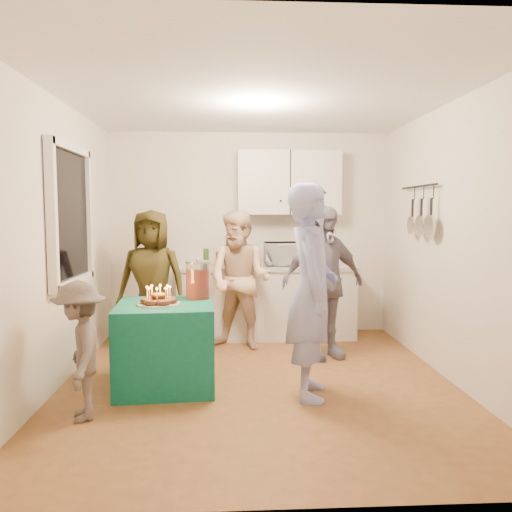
{
  "coord_description": "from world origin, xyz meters",
  "views": [
    {
      "loc": [
        -0.26,
        -4.51,
        1.58
      ],
      "look_at": [
        0.0,
        0.35,
        1.15
      ],
      "focal_mm": 35.0,
      "sensor_mm": 36.0,
      "label": 1
    }
  ],
  "objects": [
    {
      "name": "floor",
      "position": [
        0.0,
        0.0,
        0.0
      ],
      "size": [
        4.0,
        4.0,
        0.0
      ],
      "primitive_type": "plane",
      "color": "brown",
      "rests_on": "ground"
    },
    {
      "name": "ceiling",
      "position": [
        0.0,
        0.0,
        2.6
      ],
      "size": [
        4.0,
        4.0,
        0.0
      ],
      "primitive_type": "plane",
      "color": "white",
      "rests_on": "floor"
    },
    {
      "name": "back_wall",
      "position": [
        0.0,
        2.0,
        1.3
      ],
      "size": [
        3.6,
        3.6,
        0.0
      ],
      "primitive_type": "plane",
      "color": "silver",
      "rests_on": "floor"
    },
    {
      "name": "left_wall",
      "position": [
        -1.8,
        0.0,
        1.3
      ],
      "size": [
        4.0,
        4.0,
        0.0
      ],
      "primitive_type": "plane",
      "color": "silver",
      "rests_on": "floor"
    },
    {
      "name": "right_wall",
      "position": [
        1.8,
        0.0,
        1.3
      ],
      "size": [
        4.0,
        4.0,
        0.0
      ],
      "primitive_type": "plane",
      "color": "silver",
      "rests_on": "floor"
    },
    {
      "name": "window_night",
      "position": [
        -1.77,
        0.3,
        1.55
      ],
      "size": [
        0.04,
        1.0,
        1.2
      ],
      "primitive_type": "cube",
      "color": "black",
      "rests_on": "left_wall"
    },
    {
      "name": "counter",
      "position": [
        0.2,
        1.7,
        0.43
      ],
      "size": [
        2.2,
        0.58,
        0.86
      ],
      "primitive_type": "cube",
      "color": "white",
      "rests_on": "floor"
    },
    {
      "name": "countertop",
      "position": [
        0.2,
        1.7,
        0.89
      ],
      "size": [
        2.24,
        0.62,
        0.05
      ],
      "primitive_type": "cube",
      "color": "beige",
      "rests_on": "counter"
    },
    {
      "name": "upper_cabinet",
      "position": [
        0.5,
        1.85,
        1.95
      ],
      "size": [
        1.3,
        0.3,
        0.8
      ],
      "primitive_type": "cube",
      "color": "white",
      "rests_on": "back_wall"
    },
    {
      "name": "pot_rack",
      "position": [
        1.72,
        0.7,
        1.6
      ],
      "size": [
        0.12,
        1.0,
        0.6
      ],
      "primitive_type": "cube",
      "color": "black",
      "rests_on": "right_wall"
    },
    {
      "name": "microwave",
      "position": [
        0.45,
        1.7,
        1.06
      ],
      "size": [
        0.54,
        0.37,
        0.29
      ],
      "primitive_type": "imported",
      "rotation": [
        0.0,
        0.0,
        0.02
      ],
      "color": "white",
      "rests_on": "countertop"
    },
    {
      "name": "party_table",
      "position": [
        -0.84,
        -0.06,
        0.38
      ],
      "size": [
        0.91,
        0.91,
        0.76
      ],
      "primitive_type": "cube",
      "rotation": [
        0.0,
        0.0,
        0.07
      ],
      "color": "#0E604C",
      "rests_on": "floor"
    },
    {
      "name": "donut_cake",
      "position": [
        -0.89,
        -0.11,
        0.85
      ],
      "size": [
        0.38,
        0.38,
        0.18
      ],
      "primitive_type": null,
      "color": "#381C0C",
      "rests_on": "party_table"
    },
    {
      "name": "punch_jar",
      "position": [
        -0.56,
        0.19,
        0.93
      ],
      "size": [
        0.22,
        0.22,
        0.34
      ],
      "primitive_type": "cylinder",
      "color": "red",
      "rests_on": "party_table"
    },
    {
      "name": "man_birthday",
      "position": [
        0.43,
        -0.36,
        0.91
      ],
      "size": [
        0.52,
        0.72,
        1.82
      ],
      "primitive_type": "imported",
      "rotation": [
        0.0,
        0.0,
        1.44
      ],
      "color": "#9DA5E4",
      "rests_on": "floor"
    },
    {
      "name": "woman_back_left",
      "position": [
        -1.14,
        1.15,
        0.8
      ],
      "size": [
        0.85,
        0.62,
        1.61
      ],
      "primitive_type": "imported",
      "rotation": [
        0.0,
        0.0,
        -0.15
      ],
      "color": "brown",
      "rests_on": "floor"
    },
    {
      "name": "woman_back_center",
      "position": [
        -0.14,
        1.18,
        0.8
      ],
      "size": [
        0.96,
        0.87,
        1.6
      ],
      "primitive_type": "imported",
      "rotation": [
        0.0,
        0.0,
        -0.42
      ],
      "color": "#E6A078",
      "rests_on": "floor"
    },
    {
      "name": "woman_back_right",
      "position": [
        0.75,
        0.77,
        0.82
      ],
      "size": [
        1.04,
        0.69,
        1.65
      ],
      "primitive_type": "imported",
      "rotation": [
        0.0,
        0.0,
        0.32
      ],
      "color": "#150F33",
      "rests_on": "floor"
    },
    {
      "name": "child_near_left",
      "position": [
        -1.4,
        -0.74,
        0.53
      ],
      "size": [
        0.58,
        0.77,
        1.06
      ],
      "primitive_type": "imported",
      "rotation": [
        0.0,
        0.0,
        -1.28
      ],
      "color": "#504540",
      "rests_on": "floor"
    }
  ]
}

